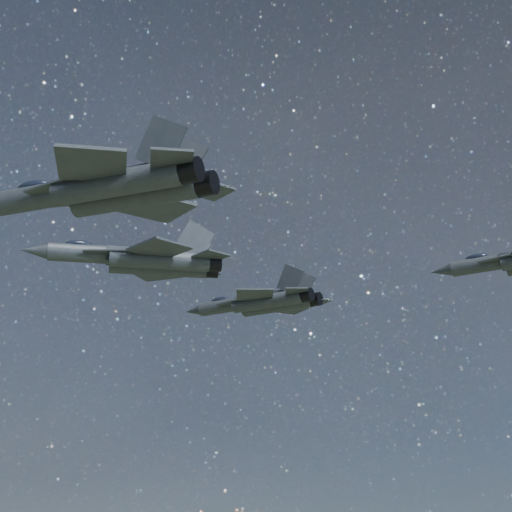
# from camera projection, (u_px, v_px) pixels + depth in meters

# --- Properties ---
(jet_lead) EXTENTS (19.56, 12.87, 5.02)m
(jet_lead) POSITION_uv_depth(u_px,v_px,m) (143.00, 259.00, 75.49)
(jet_lead) COLOR #2D3338
(jet_left) EXTENTS (17.21, 11.52, 4.35)m
(jet_left) POSITION_uv_depth(u_px,v_px,m) (262.00, 302.00, 83.30)
(jet_left) COLOR #2D3338
(jet_right) EXTENTS (19.39, 13.40, 4.87)m
(jet_right) POSITION_uv_depth(u_px,v_px,m) (107.00, 189.00, 50.96)
(jet_right) COLOR #2D3338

